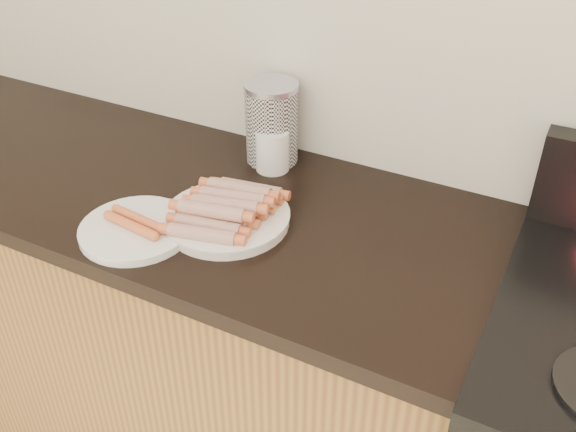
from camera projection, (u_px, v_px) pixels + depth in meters
The scene contains 9 objects.
wall_back at pixel (377, 3), 1.37m from camera, with size 4.00×0.04×2.60m, color silver.
cabinet_base at pixel (95, 295), 1.90m from camera, with size 2.20×0.59×0.86m, color brown.
counter_slab at pixel (65, 163), 1.65m from camera, with size 2.20×0.62×0.04m, color black.
main_plate at pixel (227, 219), 1.39m from camera, with size 0.27×0.27×0.02m, color white.
side_plate at pixel (136, 229), 1.36m from camera, with size 0.24×0.24×0.02m, color white.
hotdog_pile at pixel (226, 206), 1.37m from camera, with size 0.14×0.25×0.06m.
plain_sausages at pixel (135, 222), 1.34m from camera, with size 0.14×0.06×0.02m.
canister at pixel (272, 123), 1.56m from camera, with size 0.13×0.13×0.20m.
mug at pixel (272, 150), 1.55m from camera, with size 0.08×0.08×0.10m, color silver.
Camera 1 is at (0.47, 0.68, 1.70)m, focal length 40.00 mm.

